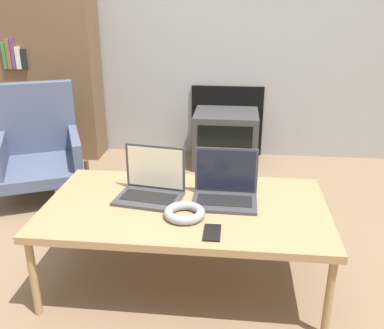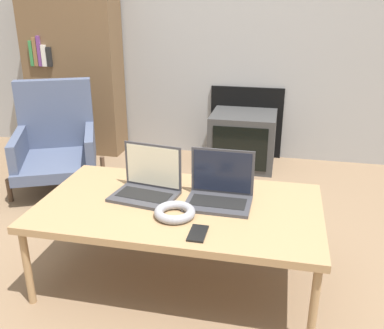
# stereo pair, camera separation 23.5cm
# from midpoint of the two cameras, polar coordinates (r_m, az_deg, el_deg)

# --- Properties ---
(ground_plane) EXTENTS (14.00, 14.00, 0.00)m
(ground_plane) POSITION_cam_midpoint_polar(r_m,az_deg,el_deg) (2.22, -4.51, -17.30)
(ground_plane) COLOR #7A6047
(wall_back) EXTENTS (7.00, 0.08, 2.60)m
(wall_back) POSITION_cam_midpoint_polar(r_m,az_deg,el_deg) (3.87, 1.05, 20.00)
(wall_back) COLOR #999999
(wall_back) RESTS_ON ground_plane
(table) EXTENTS (1.39, 0.77, 0.43)m
(table) POSITION_cam_midpoint_polar(r_m,az_deg,el_deg) (2.13, -4.05, -6.11)
(table) COLOR #9E7A51
(table) RESTS_ON ground_plane
(laptop_left) EXTENTS (0.35, 0.27, 0.25)m
(laptop_left) POSITION_cam_midpoint_polar(r_m,az_deg,el_deg) (2.19, -8.51, -2.91)
(laptop_left) COLOR #38383D
(laptop_left) RESTS_ON table
(laptop_right) EXTENTS (0.32, 0.23, 0.25)m
(laptop_right) POSITION_cam_midpoint_polar(r_m,az_deg,el_deg) (2.13, 1.30, -3.39)
(laptop_right) COLOR #38383D
(laptop_right) RESTS_ON table
(headphones) EXTENTS (0.19, 0.19, 0.04)m
(headphones) POSITION_cam_midpoint_polar(r_m,az_deg,el_deg) (1.99, -4.40, -6.54)
(headphones) COLOR gray
(headphones) RESTS_ON table
(phone) EXTENTS (0.07, 0.14, 0.01)m
(phone) POSITION_cam_midpoint_polar(r_m,az_deg,el_deg) (1.86, -0.93, -9.16)
(phone) COLOR black
(phone) RESTS_ON table
(tv) EXTENTS (0.55, 0.49, 0.47)m
(tv) POSITION_cam_midpoint_polar(r_m,az_deg,el_deg) (3.75, 2.73, 3.49)
(tv) COLOR #383838
(tv) RESTS_ON ground_plane
(armchair) EXTENTS (0.80, 0.85, 0.79)m
(armchair) POSITION_cam_midpoint_polar(r_m,az_deg,el_deg) (3.43, -21.65, 2.51)
(armchair) COLOR #47516B
(armchair) RESTS_ON ground_plane
(bookshelf) EXTENTS (0.86, 0.32, 1.48)m
(bookshelf) POSITION_cam_midpoint_polar(r_m,az_deg,el_deg) (4.12, -20.03, 11.15)
(bookshelf) COLOR brown
(bookshelf) RESTS_ON ground_plane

